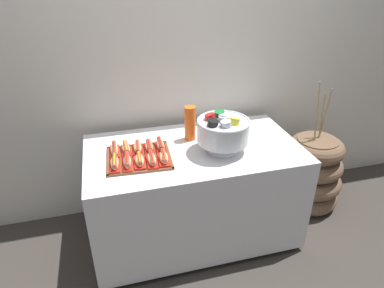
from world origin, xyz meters
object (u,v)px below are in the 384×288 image
(hot_dog_6, at_px, (126,149))
(punch_bowl, at_px, (223,130))
(hot_dog_0, at_px, (115,163))
(buffet_table, at_px, (194,191))
(serving_tray, at_px, (139,158))
(hot_dog_1, at_px, (127,162))
(hot_dog_2, at_px, (140,160))
(floor_vase, at_px, (311,173))
(hot_dog_4, at_px, (164,158))
(hot_dog_5, at_px, (114,150))
(hot_dog_8, at_px, (149,147))
(hot_dog_7, at_px, (138,148))
(hot_dog_9, at_px, (160,145))
(cup_stack, at_px, (190,123))
(hot_dog_3, at_px, (152,159))

(hot_dog_6, xyz_separation_m, punch_bowl, (0.62, -0.13, 0.12))
(hot_dog_0, bearing_deg, buffet_table, 12.77)
(serving_tray, relative_size, hot_dog_1, 2.31)
(buffet_table, height_order, hot_dog_6, hot_dog_6)
(hot_dog_1, xyz_separation_m, hot_dog_2, (0.07, -0.00, -0.00))
(hot_dog_1, bearing_deg, floor_vase, 8.71)
(hot_dog_4, xyz_separation_m, punch_bowl, (0.40, 0.05, 0.12))
(hot_dog_5, relative_size, hot_dog_8, 1.19)
(hot_dog_7, bearing_deg, buffet_table, -5.55)
(hot_dog_4, height_order, hot_dog_9, same)
(hot_dog_5, xyz_separation_m, hot_dog_8, (0.22, -0.01, -0.00))
(cup_stack, bearing_deg, hot_dog_2, -146.13)
(hot_dog_8, relative_size, punch_bowl, 0.45)
(floor_vase, bearing_deg, punch_bowl, -167.56)
(hot_dog_4, bearing_deg, hot_dog_9, 86.88)
(hot_dog_2, height_order, hot_dog_6, same)
(hot_dog_2, xyz_separation_m, hot_dog_8, (0.08, 0.16, -0.00))
(hot_dog_6, bearing_deg, hot_dog_5, 176.88)
(serving_tray, distance_m, punch_bowl, 0.57)
(hot_dog_2, bearing_deg, cup_stack, 33.87)
(hot_dog_1, relative_size, cup_stack, 0.75)
(hot_dog_3, height_order, punch_bowl, punch_bowl)
(hot_dog_3, bearing_deg, serving_tray, 129.15)
(buffet_table, height_order, cup_stack, cup_stack)
(hot_dog_1, relative_size, hot_dog_8, 1.19)
(serving_tray, distance_m, hot_dog_3, 0.12)
(buffet_table, height_order, hot_dog_9, hot_dog_9)
(hot_dog_0, height_order, hot_dog_6, hot_dog_0)
(hot_dog_4, bearing_deg, hot_dog_2, 176.88)
(hot_dog_0, bearing_deg, hot_dog_1, -3.12)
(hot_dog_1, height_order, hot_dog_4, same)
(hot_dog_4, distance_m, hot_dog_8, 0.18)
(punch_bowl, bearing_deg, buffet_table, 152.88)
(serving_tray, distance_m, cup_stack, 0.44)
(hot_dog_7, height_order, hot_dog_9, hot_dog_9)
(floor_vase, height_order, hot_dog_2, floor_vase)
(hot_dog_7, bearing_deg, hot_dog_4, -50.85)
(hot_dog_2, distance_m, hot_dog_8, 0.18)
(buffet_table, relative_size, hot_dog_1, 7.90)
(hot_dog_1, bearing_deg, hot_dog_5, 111.32)
(hot_dog_1, relative_size, hot_dog_5, 1.00)
(hot_dog_3, xyz_separation_m, cup_stack, (0.32, 0.27, 0.09))
(floor_vase, height_order, hot_dog_3, floor_vase)
(hot_dog_9, bearing_deg, hot_dog_6, 176.88)
(hot_dog_0, bearing_deg, hot_dog_5, 86.88)
(floor_vase, xyz_separation_m, punch_bowl, (-0.88, -0.19, 0.61))
(hot_dog_4, distance_m, cup_stack, 0.37)
(hot_dog_8, bearing_deg, hot_dog_6, 176.88)
(hot_dog_7, bearing_deg, punch_bowl, -12.85)
(hot_dog_1, bearing_deg, cup_stack, 29.02)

